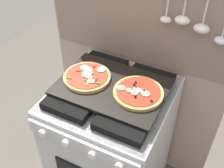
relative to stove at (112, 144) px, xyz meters
name	(u,v)px	position (x,y,z in m)	size (l,w,h in m)	color
kitchen_backsplash	(137,69)	(0.00, 0.34, 0.34)	(1.10, 0.09, 1.55)	gray
stove	(112,144)	(0.00, 0.00, 0.00)	(0.60, 0.64, 0.90)	#B7BABF
baking_tray	(112,87)	(0.00, 0.00, 0.46)	(0.54, 0.38, 0.02)	black
pizza_left	(87,76)	(-0.14, 0.00, 0.48)	(0.24, 0.24, 0.03)	#C18947
pizza_right	(138,93)	(0.14, 0.00, 0.48)	(0.24, 0.24, 0.03)	tan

